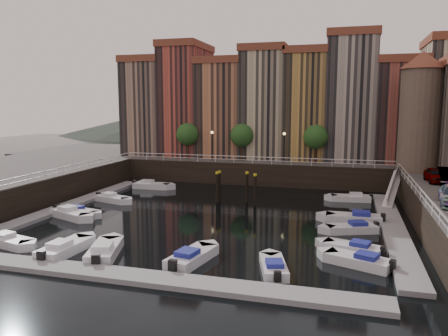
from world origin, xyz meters
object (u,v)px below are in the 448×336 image
(corner_tower, at_px, (420,110))
(boat_left_2, at_px, (80,212))
(mooring_pilings, at_px, (234,188))
(car_a, at_px, (435,176))
(boat_left_0, at_px, (8,241))
(car_b, at_px, (448,177))
(gangway, at_px, (393,186))
(boat_left_1, at_px, (71,214))

(corner_tower, relative_size, boat_left_2, 3.15)
(mooring_pilings, relative_size, car_a, 1.10)
(corner_tower, relative_size, boat_left_0, 2.96)
(car_a, bearing_deg, boat_left_0, -151.27)
(car_b, bearing_deg, mooring_pilings, -173.42)
(corner_tower, distance_m, mooring_pilings, 23.33)
(gangway, bearing_deg, mooring_pilings, -164.94)
(corner_tower, distance_m, boat_left_2, 39.13)
(boat_left_1, xyz_separation_m, car_a, (33.99, 11.91, 3.33))
(corner_tower, relative_size, boat_left_1, 2.69)
(mooring_pilings, height_order, boat_left_2, mooring_pilings)
(corner_tower, xyz_separation_m, mooring_pilings, (-19.74, -9.03, -8.54))
(gangway, distance_m, boat_left_0, 38.18)
(corner_tower, distance_m, gangway, 9.86)
(boat_left_1, height_order, car_b, car_b)
(corner_tower, xyz_separation_m, gangway, (-2.90, -4.50, -8.28))
(gangway, xyz_separation_m, car_b, (4.60, -3.60, 1.86))
(gangway, distance_m, mooring_pilings, 17.44)
(boat_left_0, distance_m, car_a, 39.43)
(boat_left_1, height_order, car_a, car_a)
(corner_tower, height_order, boat_left_2, corner_tower)
(boat_left_2, relative_size, car_b, 0.93)
(mooring_pilings, height_order, boat_left_0, mooring_pilings)
(corner_tower, distance_m, car_b, 10.47)
(car_a, xyz_separation_m, car_b, (1.02, -0.43, 0.05))
(mooring_pilings, xyz_separation_m, boat_left_0, (-13.09, -19.13, -1.30))
(corner_tower, xyz_separation_m, car_a, (0.68, -7.66, -6.47))
(mooring_pilings, distance_m, car_b, 21.57)
(boat_left_2, xyz_separation_m, car_a, (33.70, 10.88, 3.39))
(gangway, bearing_deg, boat_left_0, -141.68)
(mooring_pilings, distance_m, boat_left_1, 17.22)
(gangway, bearing_deg, corner_tower, 57.20)
(boat_left_0, distance_m, boat_left_1, 8.60)
(car_a, bearing_deg, corner_tower, 92.39)
(mooring_pilings, xyz_separation_m, car_b, (21.44, 0.93, 2.13))
(corner_tower, distance_m, car_a, 10.05)
(car_b, bearing_deg, boat_left_0, -145.77)
(gangway, bearing_deg, car_b, -38.03)
(corner_tower, bearing_deg, boat_left_1, -149.56)
(mooring_pilings, height_order, car_a, car_a)
(corner_tower, xyz_separation_m, boat_left_0, (-32.83, -28.16, -9.84))
(boat_left_1, bearing_deg, mooring_pilings, 58.81)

